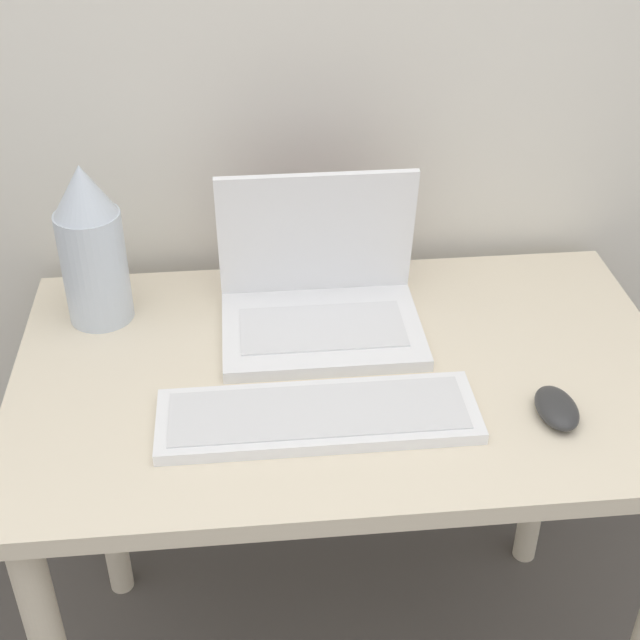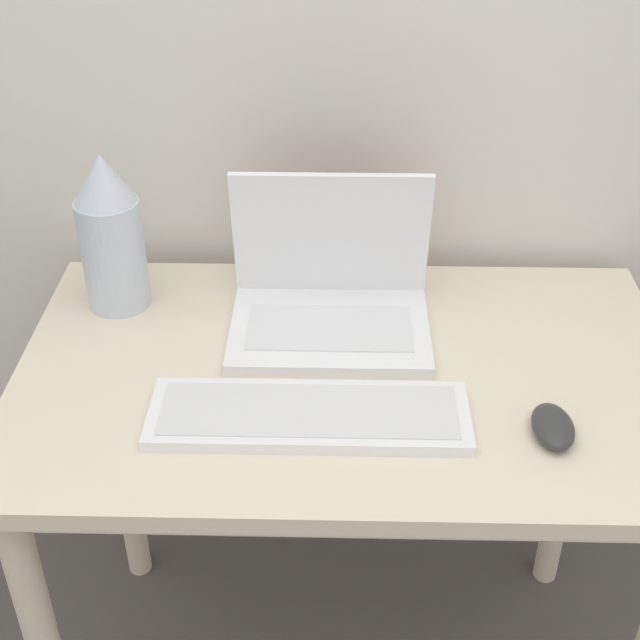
{
  "view_description": "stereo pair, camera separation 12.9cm",
  "coord_description": "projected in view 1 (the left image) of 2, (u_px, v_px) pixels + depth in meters",
  "views": [
    {
      "loc": [
        -0.15,
        -0.77,
        1.58
      ],
      "look_at": [
        -0.04,
        0.3,
        0.86
      ],
      "focal_mm": 50.0,
      "sensor_mm": 36.0,
      "label": 1
    },
    {
      "loc": [
        -0.02,
        -0.78,
        1.58
      ],
      "look_at": [
        -0.04,
        0.3,
        0.86
      ],
      "focal_mm": 50.0,
      "sensor_mm": 36.0,
      "label": 2
    }
  ],
  "objects": [
    {
      "name": "desk",
      "position": [
        345.0,
        427.0,
        1.43
      ],
      "size": [
        1.02,
        0.62,
        0.76
      ],
      "color": "beige",
      "rests_on": "ground_plane"
    },
    {
      "name": "laptop",
      "position": [
        320.0,
        296.0,
        1.43
      ],
      "size": [
        0.32,
        0.24,
        0.25
      ],
      "color": "white",
      "rests_on": "desk"
    },
    {
      "name": "keyboard",
      "position": [
        318.0,
        416.0,
        1.25
      ],
      "size": [
        0.45,
        0.15,
        0.02
      ],
      "color": "white",
      "rests_on": "desk"
    },
    {
      "name": "mouse",
      "position": [
        557.0,
        408.0,
        1.26
      ],
      "size": [
        0.06,
        0.1,
        0.03
      ],
      "color": "#2D2D2D",
      "rests_on": "desk"
    },
    {
      "name": "vase",
      "position": [
        91.0,
        246.0,
        1.4
      ],
      "size": [
        0.1,
        0.1,
        0.27
      ],
      "color": "silver",
      "rests_on": "desk"
    },
    {
      "name": "mp3_player",
      "position": [
        294.0,
        364.0,
        1.36
      ],
      "size": [
        0.05,
        0.06,
        0.01
      ],
      "color": "#1E7FB7",
      "rests_on": "desk"
    }
  ]
}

